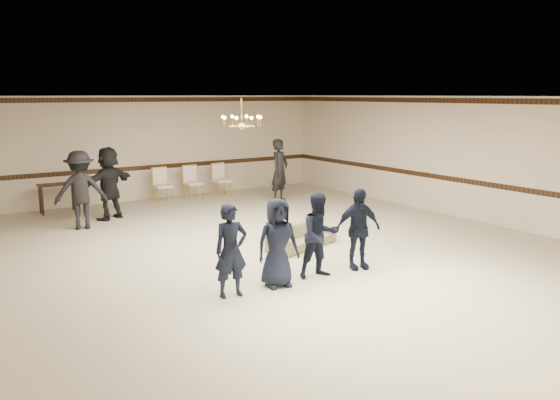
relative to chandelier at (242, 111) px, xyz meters
The scene contains 16 objects.
room 1.62m from the chandelier, 90.00° to the right, with size 12.01×14.01×3.21m.
chair_rail 6.27m from the chandelier, 90.00° to the left, with size 12.00×0.02×0.14m, color #331E0F.
crown_molding 5.99m from the chandelier, 90.00° to the left, with size 12.00×0.02×0.14m, color #331E0F.
chandelier is the anchor object (origin of this frame).
boy_a 4.23m from the chandelier, 122.78° to the right, with size 0.56×0.37×1.53m, color black.
boy_b 3.89m from the chandelier, 109.38° to the right, with size 0.75×0.49×1.53m, color black.
boy_c 3.74m from the chandelier, 93.40° to the right, with size 0.74×0.58×1.53m, color black.
boy_d 3.80m from the chandelier, 76.89° to the right, with size 0.90×0.37×1.53m, color black.
settee 3.01m from the chandelier, 60.10° to the right, with size 1.69×0.66×0.49m, color #7C7453.
adult_left 4.56m from the chandelier, 131.69° to the left, with size 1.24×0.71×1.91m, color black.
adult_mid 4.64m from the chandelier, 116.05° to the left, with size 1.77×0.57×1.91m, color black.
adult_right 5.07m from the chandelier, 46.24° to the left, with size 0.70×0.46×1.91m, color black.
banquet_chair_left 5.71m from the chandelier, 87.96° to the left, with size 0.50×0.50×1.04m, color #EEE6C8, non-canonical shape.
banquet_chair_mid 5.83m from the chandelier, 77.15° to the left, with size 0.50×0.50×1.04m, color #EEE6C8, non-canonical shape.
banquet_chair_right 6.11m from the chandelier, 67.20° to the left, with size 0.50×0.50×1.04m, color #EEE6C8, non-canonical shape.
console_table 6.57m from the chandelier, 117.54° to the left, with size 0.98×0.41×0.82m, color #311A10.
Camera 1 is at (-6.17, -9.83, 3.24)m, focal length 36.23 mm.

